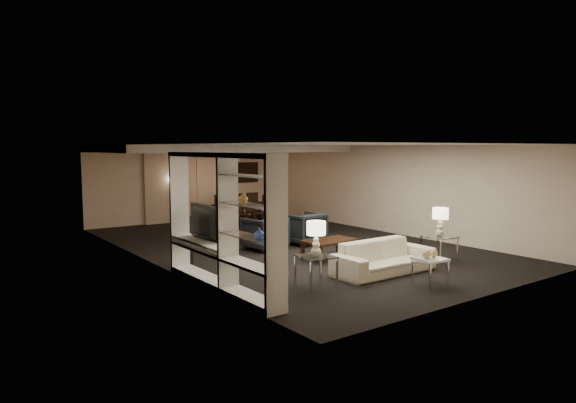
{
  "coord_description": "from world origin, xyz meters",
  "views": [
    {
      "loc": [
        -7.45,
        -10.23,
        2.43
      ],
      "look_at": [
        0.0,
        0.0,
        1.1
      ],
      "focal_mm": 32.0,
      "sensor_mm": 36.0,
      "label": 1
    }
  ],
  "objects_px": {
    "chair_nr": "(271,210)",
    "marble_table": "(430,272)",
    "chair_fl": "(218,209)",
    "chair_nl": "(238,213)",
    "floor_lamp": "(173,200)",
    "table_lamp_left": "(316,239)",
    "chair_fm": "(234,208)",
    "side_table_left": "(316,271)",
    "armchair_right": "(304,228)",
    "floor_speaker": "(189,242)",
    "coffee_table": "(330,249)",
    "television": "(200,222)",
    "side_table_right": "(439,249)",
    "table_lamp_right": "(440,222)",
    "pendant_light": "(229,164)",
    "chair_fr": "(250,206)",
    "chair_nm": "(255,212)",
    "vase_blue": "(259,233)",
    "vase_amber": "(243,198)",
    "armchair_left": "(264,233)",
    "dining_table": "(244,214)",
    "sofa": "(384,257)"
  },
  "relations": [
    {
      "from": "chair_nr",
      "to": "marble_table",
      "type": "bearing_deg",
      "value": -100.09
    },
    {
      "from": "chair_nr",
      "to": "chair_fl",
      "type": "relative_size",
      "value": 1.0
    },
    {
      "from": "marble_table",
      "to": "chair_nl",
      "type": "distance_m",
      "value": 7.54
    },
    {
      "from": "floor_lamp",
      "to": "chair_nl",
      "type": "bearing_deg",
      "value": -62.49
    },
    {
      "from": "table_lamp_left",
      "to": "chair_nr",
      "type": "height_order",
      "value": "table_lamp_left"
    },
    {
      "from": "chair_fl",
      "to": "chair_fm",
      "type": "distance_m",
      "value": 0.6
    },
    {
      "from": "chair_nl",
      "to": "side_table_left",
      "type": "bearing_deg",
      "value": -104.96
    },
    {
      "from": "armchair_right",
      "to": "floor_speaker",
      "type": "distance_m",
      "value": 3.49
    },
    {
      "from": "coffee_table",
      "to": "television",
      "type": "bearing_deg",
      "value": 178.97
    },
    {
      "from": "side_table_right",
      "to": "television",
      "type": "bearing_deg",
      "value": 160.96
    },
    {
      "from": "table_lamp_right",
      "to": "marble_table",
      "type": "height_order",
      "value": "table_lamp_right"
    },
    {
      "from": "pendant_light",
      "to": "coffee_table",
      "type": "xyz_separation_m",
      "value": [
        -0.48,
        -5.32,
        -1.71
      ]
    },
    {
      "from": "marble_table",
      "to": "chair_fr",
      "type": "height_order",
      "value": "chair_fr"
    },
    {
      "from": "chair_nl",
      "to": "chair_nm",
      "type": "height_order",
      "value": "same"
    },
    {
      "from": "side_table_left",
      "to": "table_lamp_left",
      "type": "distance_m",
      "value": 0.58
    },
    {
      "from": "floor_speaker",
      "to": "vase_blue",
      "type": "bearing_deg",
      "value": -102.44
    },
    {
      "from": "side_table_left",
      "to": "floor_speaker",
      "type": "bearing_deg",
      "value": 112.89
    },
    {
      "from": "chair_nm",
      "to": "chair_fr",
      "type": "height_order",
      "value": "same"
    },
    {
      "from": "vase_blue",
      "to": "chair_nl",
      "type": "height_order",
      "value": "vase_blue"
    },
    {
      "from": "floor_speaker",
      "to": "chair_fl",
      "type": "xyz_separation_m",
      "value": [
        3.36,
        5.02,
        -0.05
      ]
    },
    {
      "from": "marble_table",
      "to": "chair_fl",
      "type": "bearing_deg",
      "value": 86.62
    },
    {
      "from": "side_table_left",
      "to": "chair_fr",
      "type": "height_order",
      "value": "chair_fr"
    },
    {
      "from": "table_lamp_right",
      "to": "armchair_right",
      "type": "bearing_deg",
      "value": 108.43
    },
    {
      "from": "table_lamp_left",
      "to": "floor_speaker",
      "type": "xyz_separation_m",
      "value": [
        -1.14,
        2.7,
        -0.33
      ]
    },
    {
      "from": "vase_amber",
      "to": "armchair_left",
      "type": "bearing_deg",
      "value": 51.93
    },
    {
      "from": "dining_table",
      "to": "side_table_right",
      "type": "bearing_deg",
      "value": -82.94
    },
    {
      "from": "table_lamp_right",
      "to": "chair_fl",
      "type": "relative_size",
      "value": 0.64
    },
    {
      "from": "chair_nm",
      "to": "chair_fm",
      "type": "distance_m",
      "value": 1.3
    },
    {
      "from": "pendant_light",
      "to": "floor_lamp",
      "type": "height_order",
      "value": "pendant_light"
    },
    {
      "from": "table_lamp_left",
      "to": "floor_lamp",
      "type": "bearing_deg",
      "value": 82.89
    },
    {
      "from": "vase_blue",
      "to": "armchair_right",
      "type": "bearing_deg",
      "value": 44.75
    },
    {
      "from": "floor_speaker",
      "to": "chair_nm",
      "type": "xyz_separation_m",
      "value": [
        3.96,
        3.72,
        -0.05
      ]
    },
    {
      "from": "vase_amber",
      "to": "chair_nm",
      "type": "relative_size",
      "value": 0.18
    },
    {
      "from": "sofa",
      "to": "vase_blue",
      "type": "xyz_separation_m",
      "value": [
        -3.13,
        -0.39,
        0.83
      ]
    },
    {
      "from": "chair_fr",
      "to": "sofa",
      "type": "bearing_deg",
      "value": 83.14
    },
    {
      "from": "chair_fr",
      "to": "chair_nm",
      "type": "bearing_deg",
      "value": 70.93
    },
    {
      "from": "chair_nm",
      "to": "floor_lamp",
      "type": "height_order",
      "value": "floor_lamp"
    },
    {
      "from": "coffee_table",
      "to": "table_lamp_left",
      "type": "relative_size",
      "value": 1.94
    },
    {
      "from": "table_lamp_right",
      "to": "chair_nm",
      "type": "xyz_separation_m",
      "value": [
        -0.58,
        6.42,
        -0.38
      ]
    },
    {
      "from": "armchair_right",
      "to": "sofa",
      "type": "bearing_deg",
      "value": 75.72
    },
    {
      "from": "vase_blue",
      "to": "chair_fl",
      "type": "height_order",
      "value": "vase_blue"
    },
    {
      "from": "table_lamp_left",
      "to": "floor_lamp",
      "type": "relative_size",
      "value": 0.4
    },
    {
      "from": "chair_fr",
      "to": "armchair_right",
      "type": "bearing_deg",
      "value": 81.48
    },
    {
      "from": "armchair_left",
      "to": "chair_fl",
      "type": "relative_size",
      "value": 0.92
    },
    {
      "from": "armchair_right",
      "to": "marble_table",
      "type": "height_order",
      "value": "armchair_right"
    },
    {
      "from": "side_table_right",
      "to": "side_table_left",
      "type": "bearing_deg",
      "value": 180.0
    },
    {
      "from": "side_table_right",
      "to": "vase_amber",
      "type": "distance_m",
      "value": 5.02
    },
    {
      "from": "sofa",
      "to": "vase_amber",
      "type": "relative_size",
      "value": 12.51
    },
    {
      "from": "sofa",
      "to": "floor_speaker",
      "type": "relative_size",
      "value": 2.04
    },
    {
      "from": "armchair_left",
      "to": "chair_fr",
      "type": "height_order",
      "value": "chair_fr"
    }
  ]
}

